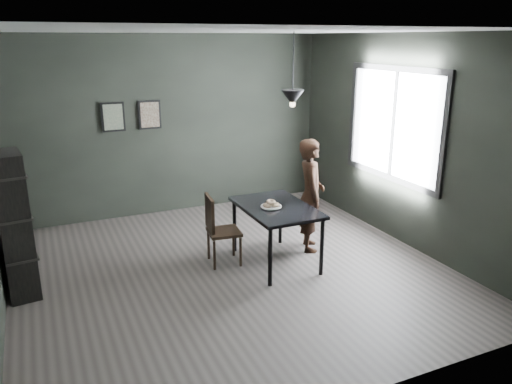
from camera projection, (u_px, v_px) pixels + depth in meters
name	position (u px, v px, depth m)	size (l,w,h in m)	color
ground	(232.00, 270.00, 6.11)	(5.00, 5.00, 0.00)	#393331
back_wall	(172.00, 126.00, 7.87)	(5.00, 0.10, 2.80)	black
ceiling	(228.00, 31.00, 5.28)	(5.00, 5.00, 0.02)	silver
window_assembly	(393.00, 125.00, 6.78)	(0.04, 1.96, 1.56)	white
cafe_table	(276.00, 212.00, 6.15)	(0.80, 1.20, 0.75)	black
white_plate	(271.00, 207.00, 6.08)	(0.23, 0.23, 0.01)	white
donut_pile	(271.00, 204.00, 6.06)	(0.21, 0.14, 0.09)	beige
woman	(311.00, 195.00, 6.55)	(0.55, 0.36, 1.50)	black
wood_chair	(218.00, 226.00, 6.16)	(0.43, 0.43, 0.89)	black
shelf_unit	(14.00, 226.00, 5.33)	(0.30, 0.54, 1.61)	black
pendant_lamp	(293.00, 97.00, 5.93)	(0.28, 0.28, 0.86)	black
framed_print_left	(113.00, 117.00, 7.43)	(0.34, 0.04, 0.44)	black
framed_print_right	(150.00, 115.00, 7.65)	(0.34, 0.04, 0.44)	black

